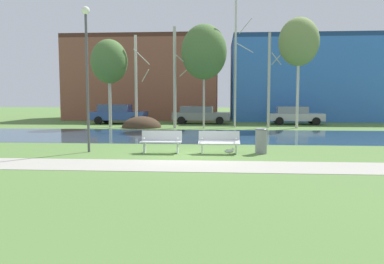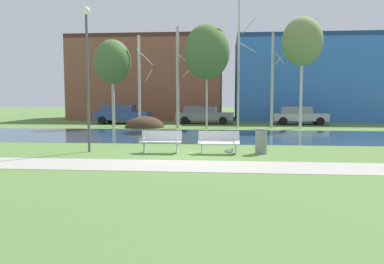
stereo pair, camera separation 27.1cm
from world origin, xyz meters
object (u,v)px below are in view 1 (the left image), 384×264
(seagull, at_px, (229,151))
(parked_sedan_second_grey, at_px, (200,114))
(parked_van_nearest_blue, at_px, (118,114))
(parked_hatch_third_silver, at_px, (295,115))
(streetlamp, at_px, (87,57))
(bench_right, at_px, (219,142))
(trash_bin, at_px, (261,141))
(bench_left, at_px, (161,141))

(seagull, bearing_deg, parked_sedan_second_grey, 96.83)
(seagull, relative_size, parked_van_nearest_blue, 0.09)
(parked_sedan_second_grey, xyz_separation_m, parked_hatch_third_silver, (7.69, -0.24, -0.01))
(streetlamp, height_order, parked_van_nearest_blue, streetlamp)
(bench_right, height_order, trash_bin, trash_bin)
(bench_right, bearing_deg, bench_left, 180.00)
(streetlamp, bearing_deg, trash_bin, 0.71)
(parked_hatch_third_silver, bearing_deg, parked_sedan_second_grey, 178.23)
(bench_left, bearing_deg, bench_right, 0.00)
(bench_right, distance_m, parked_van_nearest_blue, 18.44)
(streetlamp, distance_m, parked_van_nearest_blue, 16.91)
(parked_sedan_second_grey, distance_m, parked_hatch_third_silver, 7.69)
(bench_right, distance_m, parked_sedan_second_grey, 16.99)
(bench_left, height_order, trash_bin, trash_bin)
(bench_right, distance_m, parked_hatch_third_silver, 17.73)
(streetlamp, height_order, parked_hatch_third_silver, streetlamp)
(bench_left, xyz_separation_m, trash_bin, (3.90, 0.14, 0.03))
(seagull, height_order, parked_sedan_second_grey, parked_sedan_second_grey)
(trash_bin, bearing_deg, parked_sedan_second_grey, 101.05)
(bench_left, bearing_deg, parked_hatch_third_silver, 63.50)
(trash_bin, height_order, parked_hatch_third_silver, parked_hatch_third_silver)
(seagull, height_order, streetlamp, streetlamp)
(bench_left, height_order, streetlamp, streetlamp)
(bench_right, relative_size, parked_hatch_third_silver, 0.37)
(bench_right, distance_m, seagull, 0.55)
(streetlamp, bearing_deg, parked_sedan_second_grey, 78.06)
(parked_van_nearest_blue, bearing_deg, bench_left, -69.38)
(trash_bin, height_order, parked_sedan_second_grey, parked_sedan_second_grey)
(streetlamp, xyz_separation_m, parked_hatch_third_silver, (11.25, 16.61, -3.01))
(bench_left, height_order, parked_van_nearest_blue, parked_van_nearest_blue)
(bench_right, bearing_deg, parked_sedan_second_grey, 95.55)
(bench_left, xyz_separation_m, streetlamp, (-2.94, 0.06, 3.30))
(bench_left, relative_size, parked_sedan_second_grey, 0.34)
(bench_right, xyz_separation_m, seagull, (0.40, -0.15, -0.34))
(bench_right, height_order, parked_van_nearest_blue, parked_van_nearest_blue)
(trash_bin, xyz_separation_m, parked_van_nearest_blue, (-10.07, 16.25, 0.32))
(bench_right, relative_size, streetlamp, 0.28)
(bench_left, distance_m, seagull, 2.69)
(trash_bin, bearing_deg, streetlamp, -179.29)
(bench_right, relative_size, trash_bin, 1.65)
(trash_bin, distance_m, streetlamp, 7.58)
(parked_sedan_second_grey, bearing_deg, streetlamp, -101.94)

